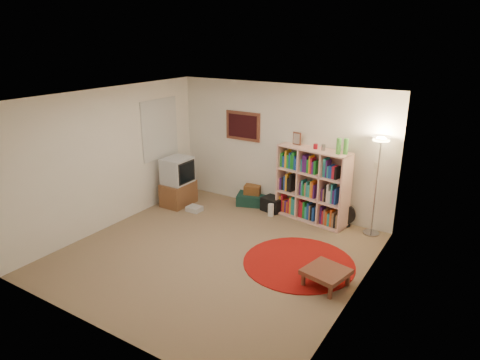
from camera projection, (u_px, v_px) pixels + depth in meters
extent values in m
cube|color=#856B4E|center=(215.00, 254.00, 6.90)|extent=(4.50, 4.50, 0.02)
cube|color=white|center=(212.00, 97.00, 6.08)|extent=(4.50, 4.50, 0.02)
cube|color=white|center=(281.00, 148.00, 8.30)|extent=(4.50, 0.02, 2.50)
cube|color=white|center=(94.00, 237.00, 4.68)|extent=(4.50, 0.02, 2.50)
cube|color=white|center=(110.00, 159.00, 7.62)|extent=(0.02, 4.50, 2.50)
cube|color=white|center=(360.00, 212.00, 5.36)|extent=(0.02, 4.50, 2.50)
cube|color=#5C2D20|center=(243.00, 126.00, 8.59)|extent=(0.78, 0.04, 0.58)
cube|color=#3B0B10|center=(242.00, 126.00, 8.57)|extent=(0.66, 0.01, 0.46)
cube|color=white|center=(160.00, 129.00, 8.56)|extent=(0.03, 1.00, 1.20)
cube|color=beige|center=(376.00, 166.00, 7.37)|extent=(0.08, 0.01, 0.12)
cube|color=#FFBEAA|center=(310.00, 219.00, 8.15)|extent=(1.44, 0.62, 0.03)
cube|color=#FFBEAA|center=(314.00, 149.00, 7.71)|extent=(1.44, 0.62, 0.03)
cube|color=#FFBEAA|center=(282.00, 177.00, 8.36)|extent=(0.09, 0.40, 1.40)
cube|color=#FFBEAA|center=(346.00, 194.00, 7.50)|extent=(0.09, 0.40, 1.40)
cube|color=#FFBEAA|center=(318.00, 183.00, 8.07)|extent=(1.38, 0.25, 1.40)
cube|color=#FFBEAA|center=(302.00, 182.00, 8.08)|extent=(0.09, 0.38, 1.34)
cube|color=#FFBEAA|center=(323.00, 188.00, 7.79)|extent=(0.09, 0.38, 1.34)
cube|color=#FFBEAA|center=(312.00, 197.00, 8.01)|extent=(1.38, 0.59, 0.03)
cube|color=#FFBEAA|center=(313.00, 173.00, 7.86)|extent=(1.38, 0.59, 0.03)
cube|color=#F5A420|center=(282.00, 203.00, 8.47)|extent=(0.07, 0.16, 0.30)
cube|color=red|center=(284.00, 202.00, 8.44)|extent=(0.06, 0.16, 0.36)
cube|color=#D9551B|center=(286.00, 205.00, 8.43)|extent=(0.07, 0.16, 0.24)
cube|color=#471B6C|center=(287.00, 206.00, 8.40)|extent=(0.06, 0.16, 0.24)
cube|color=#D9551B|center=(289.00, 207.00, 8.38)|extent=(0.06, 0.16, 0.22)
cube|color=red|center=(290.00, 205.00, 8.35)|extent=(0.06, 0.16, 0.30)
cube|color=#F5A420|center=(292.00, 205.00, 8.31)|extent=(0.06, 0.16, 0.35)
cube|color=teal|center=(294.00, 205.00, 8.28)|extent=(0.07, 0.16, 0.36)
cube|color=teal|center=(296.00, 206.00, 8.26)|extent=(0.07, 0.16, 0.33)
cube|color=#471B6C|center=(283.00, 183.00, 8.34)|extent=(0.07, 0.16, 0.22)
cube|color=black|center=(285.00, 183.00, 8.31)|extent=(0.07, 0.16, 0.25)
cube|color=#1B47A3|center=(286.00, 182.00, 8.27)|extent=(0.06, 0.16, 0.29)
cube|color=#F5A420|center=(288.00, 182.00, 8.24)|extent=(0.06, 0.16, 0.33)
cube|color=black|center=(290.00, 184.00, 8.23)|extent=(0.07, 0.16, 0.26)
cube|color=black|center=(292.00, 183.00, 8.18)|extent=(0.07, 0.16, 0.35)
cube|color=#1B8829|center=(283.00, 160.00, 8.18)|extent=(0.07, 0.16, 0.28)
cube|color=#1B47A3|center=(286.00, 161.00, 8.16)|extent=(0.08, 0.17, 0.23)
cube|color=#F5A420|center=(288.00, 159.00, 8.11)|extent=(0.07, 0.16, 0.35)
cube|color=#1B8829|center=(290.00, 161.00, 8.09)|extent=(0.07, 0.17, 0.26)
cube|color=#1B47A3|center=(292.00, 160.00, 8.06)|extent=(0.05, 0.16, 0.32)
cube|color=#1B8829|center=(293.00, 162.00, 8.05)|extent=(0.05, 0.16, 0.29)
cube|color=#1B8829|center=(295.00, 161.00, 8.01)|extent=(0.07, 0.17, 0.34)
cube|color=#1B47A3|center=(297.00, 163.00, 8.00)|extent=(0.05, 0.16, 0.28)
cube|color=#1B47A3|center=(298.00, 164.00, 7.98)|extent=(0.07, 0.16, 0.23)
cube|color=red|center=(302.00, 208.00, 8.18)|extent=(0.07, 0.16, 0.34)
cube|color=red|center=(304.00, 209.00, 8.15)|extent=(0.07, 0.16, 0.31)
cube|color=#1B8829|center=(306.00, 209.00, 8.12)|extent=(0.07, 0.16, 0.32)
cube|color=teal|center=(308.00, 212.00, 8.11)|extent=(0.07, 0.16, 0.24)
cube|color=#1B47A3|center=(310.00, 211.00, 8.07)|extent=(0.07, 0.16, 0.32)
cube|color=#957251|center=(311.00, 212.00, 8.05)|extent=(0.05, 0.16, 0.29)
cube|color=black|center=(313.00, 212.00, 8.02)|extent=(0.06, 0.16, 0.32)
cube|color=#1B47A3|center=(315.00, 214.00, 8.00)|extent=(0.07, 0.16, 0.27)
cube|color=#471B6C|center=(302.00, 188.00, 8.05)|extent=(0.05, 0.16, 0.24)
cube|color=teal|center=(304.00, 187.00, 8.02)|extent=(0.06, 0.16, 0.29)
cube|color=#1B8829|center=(306.00, 189.00, 8.01)|extent=(0.06, 0.16, 0.22)
cube|color=#957251|center=(307.00, 189.00, 7.98)|extent=(0.06, 0.16, 0.26)
cube|color=teal|center=(309.00, 188.00, 7.96)|extent=(0.05, 0.16, 0.29)
cube|color=teal|center=(311.00, 190.00, 7.94)|extent=(0.07, 0.17, 0.24)
cube|color=#F5A420|center=(313.00, 189.00, 7.90)|extent=(0.05, 0.16, 0.31)
cube|color=#D9551B|center=(314.00, 189.00, 7.88)|extent=(0.06, 0.16, 0.31)
cube|color=#471B6C|center=(316.00, 191.00, 7.87)|extent=(0.05, 0.16, 0.25)
cube|color=teal|center=(303.00, 165.00, 7.91)|extent=(0.05, 0.16, 0.24)
cube|color=#471B6C|center=(305.00, 163.00, 7.87)|extent=(0.07, 0.16, 0.33)
cube|color=#471B6C|center=(307.00, 164.00, 7.84)|extent=(0.07, 0.16, 0.31)
cube|color=#1B8829|center=(310.00, 166.00, 7.82)|extent=(0.06, 0.16, 0.26)
cube|color=#F5A420|center=(311.00, 164.00, 7.78)|extent=(0.05, 0.16, 0.34)
cube|color=red|center=(313.00, 166.00, 7.77)|extent=(0.06, 0.16, 0.30)
cube|color=#471B6C|center=(315.00, 168.00, 7.76)|extent=(0.06, 0.16, 0.24)
cube|color=#1B8829|center=(317.00, 168.00, 7.72)|extent=(0.07, 0.16, 0.26)
cube|color=#471B6C|center=(323.00, 214.00, 7.89)|extent=(0.06, 0.16, 0.34)
cube|color=red|center=(324.00, 217.00, 7.88)|extent=(0.06, 0.16, 0.26)
cube|color=#957251|center=(326.00, 216.00, 7.85)|extent=(0.05, 0.16, 0.30)
cube|color=#D9551B|center=(328.00, 217.00, 7.83)|extent=(0.07, 0.16, 0.27)
cube|color=teal|center=(330.00, 219.00, 7.80)|extent=(0.07, 0.16, 0.24)
cube|color=#D9551B|center=(332.00, 217.00, 7.76)|extent=(0.06, 0.16, 0.33)
cube|color=#957251|center=(334.00, 219.00, 7.74)|extent=(0.06, 0.16, 0.28)
cube|color=black|center=(336.00, 221.00, 7.73)|extent=(0.06, 0.16, 0.22)
cube|color=#957251|center=(338.00, 221.00, 7.70)|extent=(0.06, 0.16, 0.26)
cube|color=#471B6C|center=(324.00, 194.00, 7.76)|extent=(0.06, 0.16, 0.23)
cube|color=#957251|center=(325.00, 194.00, 7.74)|extent=(0.05, 0.16, 0.23)
cube|color=black|center=(327.00, 193.00, 7.70)|extent=(0.06, 0.16, 0.32)
cube|color=white|center=(329.00, 193.00, 7.68)|extent=(0.06, 0.16, 0.34)
cube|color=white|center=(331.00, 196.00, 7.67)|extent=(0.07, 0.16, 0.23)
cube|color=teal|center=(333.00, 193.00, 7.62)|extent=(0.06, 0.16, 0.36)
cube|color=#471B6C|center=(335.00, 196.00, 7.61)|extent=(0.06, 0.16, 0.26)
cube|color=#1B47A3|center=(337.00, 196.00, 7.58)|extent=(0.06, 0.16, 0.30)
cube|color=teal|center=(326.00, 167.00, 7.59)|extent=(0.07, 0.17, 0.35)
cube|color=#471B6C|center=(328.00, 169.00, 7.57)|extent=(0.05, 0.16, 0.32)
cube|color=teal|center=(330.00, 172.00, 7.56)|extent=(0.05, 0.16, 0.22)
cube|color=#1B47A3|center=(331.00, 171.00, 7.54)|extent=(0.05, 0.16, 0.24)
cube|color=#1B47A3|center=(333.00, 172.00, 7.52)|extent=(0.05, 0.16, 0.23)
cube|color=red|center=(335.00, 173.00, 7.49)|extent=(0.08, 0.17, 0.24)
cube|color=black|center=(337.00, 173.00, 7.46)|extent=(0.06, 0.16, 0.23)
cube|color=#5C2D20|center=(297.00, 139.00, 7.93)|extent=(0.17, 0.05, 0.24)
cube|color=#A39288|center=(296.00, 139.00, 7.92)|extent=(0.13, 0.03, 0.19)
cylinder|color=#B0101E|center=(316.00, 146.00, 7.68)|extent=(0.09, 0.09, 0.09)
cylinder|color=#A0A0A4|center=(323.00, 147.00, 7.57)|extent=(0.08, 0.08, 0.11)
cylinder|color=#56BC48|center=(339.00, 146.00, 7.32)|extent=(0.09, 0.09, 0.28)
cylinder|color=#56BC48|center=(346.00, 146.00, 7.31)|extent=(0.09, 0.09, 0.28)
cylinder|color=#A0A0A4|center=(371.00, 233.00, 7.57)|extent=(0.34, 0.34, 0.03)
cylinder|color=#A0A0A4|center=(376.00, 189.00, 7.30)|extent=(0.03, 0.03, 1.64)
cone|color=#A0A0A4|center=(381.00, 140.00, 7.03)|extent=(0.41, 0.41, 0.13)
cylinder|color=#FFD88C|center=(381.00, 140.00, 7.02)|extent=(0.33, 0.33, 0.02)
cylinder|color=black|center=(344.00, 225.00, 7.89)|extent=(0.24, 0.24, 0.03)
cylinder|color=black|center=(345.00, 220.00, 7.86)|extent=(0.05, 0.05, 0.15)
cylinder|color=black|center=(345.00, 214.00, 7.80)|extent=(0.37, 0.17, 0.36)
cube|color=brown|center=(179.00, 193.00, 8.82)|extent=(0.48, 0.68, 0.47)
cube|color=silver|center=(177.00, 170.00, 8.65)|extent=(0.48, 0.57, 0.52)
cube|color=black|center=(187.00, 172.00, 8.53)|extent=(0.02, 0.49, 0.44)
cube|color=black|center=(187.00, 172.00, 8.53)|extent=(0.01, 0.44, 0.38)
cube|color=silver|center=(194.00, 209.00, 8.53)|extent=(0.29, 0.24, 0.10)
cube|color=#123229|center=(254.00, 199.00, 8.85)|extent=(0.80, 0.65, 0.22)
cube|color=brown|center=(253.00, 190.00, 8.80)|extent=(0.38, 0.32, 0.19)
cube|color=black|center=(273.00, 204.00, 8.53)|extent=(0.45, 0.39, 0.27)
cylinder|color=white|center=(271.00, 210.00, 8.28)|extent=(0.14, 0.14, 0.24)
cylinder|color=maroon|center=(299.00, 263.00, 6.60)|extent=(1.72, 1.72, 0.02)
cube|color=#5C2D20|center=(326.00, 272.00, 5.95)|extent=(0.66, 0.66, 0.07)
cube|color=#5C2D20|center=(303.00, 280.00, 5.99)|extent=(0.05, 0.05, 0.20)
cube|color=#5C2D20|center=(330.00, 292.00, 5.69)|extent=(0.05, 0.05, 0.20)
cube|color=#5C2D20|center=(321.00, 268.00, 6.28)|extent=(0.05, 0.05, 0.20)
cube|color=#5C2D20|center=(348.00, 279.00, 5.99)|extent=(0.05, 0.05, 0.20)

